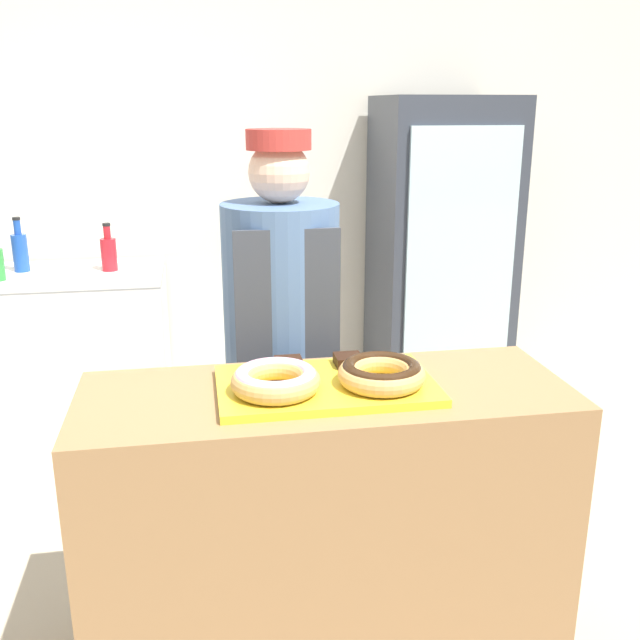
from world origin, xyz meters
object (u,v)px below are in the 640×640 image
object	(u,v)px
brownie_back_left	(289,364)
brownie_back_right	(348,360)
serving_tray	(326,386)
donut_light_glaze	(276,379)
donut_chocolate_glaze	(382,372)
baker_person	(282,348)
bottle_blue	(20,251)
bottle_red	(109,252)
beverage_fridge	(440,263)
chest_freezer	(68,356)

from	to	relation	value
brownie_back_left	brownie_back_right	world-z (taller)	same
serving_tray	donut_light_glaze	size ratio (longest dim) A/B	2.49
donut_chocolate_glaze	brownie_back_left	distance (m)	0.30
brownie_back_left	baker_person	world-z (taller)	baker_person
baker_person	bottle_blue	world-z (taller)	baker_person
brownie_back_right	bottle_red	bearing A→B (deg)	117.98
brownie_back_right	beverage_fridge	world-z (taller)	beverage_fridge
donut_chocolate_glaze	chest_freezer	bearing A→B (deg)	123.17
donut_light_glaze	brownie_back_right	distance (m)	0.30
donut_chocolate_glaze	donut_light_glaze	bearing A→B (deg)	180.00
chest_freezer	bottle_blue	world-z (taller)	bottle_blue
donut_chocolate_glaze	brownie_back_right	xyz separation A→B (m)	(-0.06, 0.17, -0.02)
donut_light_glaze	baker_person	bearing A→B (deg)	81.43
beverage_fridge	bottle_blue	xyz separation A→B (m)	(-2.16, 0.08, 0.13)
serving_tray	beverage_fridge	world-z (taller)	beverage_fridge
bottle_blue	brownie_back_left	bearing A→B (deg)	-56.60
bottle_red	brownie_back_right	bearing A→B (deg)	-62.02
serving_tray	chest_freezer	size ratio (longest dim) A/B	0.62
donut_chocolate_glaze	chest_freezer	xyz separation A→B (m)	(-1.18, 1.80, -0.52)
brownie_back_right	baker_person	world-z (taller)	baker_person
serving_tray	brownie_back_left	xyz separation A→B (m)	(-0.09, 0.12, 0.03)
donut_light_glaze	chest_freezer	distance (m)	2.07
brownie_back_right	brownie_back_left	bearing A→B (deg)	180.00
serving_tray	chest_freezer	world-z (taller)	serving_tray
chest_freezer	bottle_red	xyz separation A→B (m)	(0.24, 0.02, 0.53)
donut_light_glaze	brownie_back_left	bearing A→B (deg)	71.00
brownie_back_right	beverage_fridge	distance (m)	1.84
donut_light_glaze	brownie_back_right	world-z (taller)	donut_light_glaze
serving_tray	beverage_fridge	size ratio (longest dim) A/B	0.36
donut_light_glaze	beverage_fridge	distance (m)	2.11
baker_person	bottle_red	size ratio (longest dim) A/B	6.73
donut_light_glaze	brownie_back_left	distance (m)	0.18
donut_light_glaze	beverage_fridge	world-z (taller)	beverage_fridge
donut_light_glaze	brownie_back_left	world-z (taller)	donut_light_glaze
bottle_blue	bottle_red	xyz separation A→B (m)	(0.43, -0.06, -0.01)
serving_tray	donut_chocolate_glaze	world-z (taller)	donut_chocolate_glaze
serving_tray	brownie_back_right	bearing A→B (deg)	53.36
donut_chocolate_glaze	bottle_red	size ratio (longest dim) A/B	1.04
donut_light_glaze	donut_chocolate_glaze	size ratio (longest dim) A/B	1.00
brownie_back_right	baker_person	xyz separation A→B (m)	(-0.15, 0.45, -0.11)
serving_tray	brownie_back_left	world-z (taller)	brownie_back_left
chest_freezer	bottle_red	bearing A→B (deg)	3.62
serving_tray	beverage_fridge	xyz separation A→B (m)	(0.95, 1.75, -0.05)
brownie_back_left	chest_freezer	bearing A→B (deg)	119.84
donut_light_glaze	chest_freezer	size ratio (longest dim) A/B	0.25
serving_tray	chest_freezer	bearing A→B (deg)	120.36
brownie_back_left	chest_freezer	distance (m)	1.94
bottle_red	beverage_fridge	bearing A→B (deg)	-0.73
donut_light_glaze	bottle_blue	xyz separation A→B (m)	(-1.06, 1.87, 0.03)
donut_chocolate_glaze	brownie_back_left	bearing A→B (deg)	144.69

